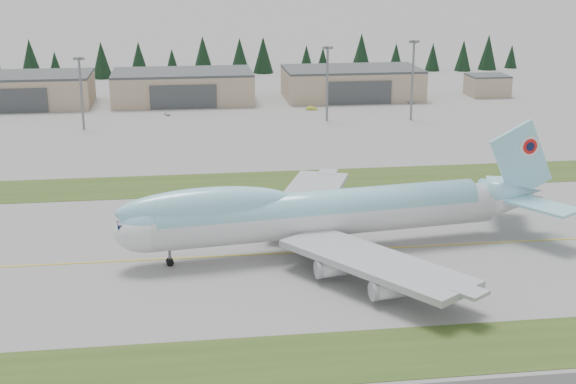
{
  "coord_description": "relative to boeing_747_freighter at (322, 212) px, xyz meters",
  "views": [
    {
      "loc": [
        -16.19,
        -129.84,
        50.69
      ],
      "look_at": [
        2.93,
        10.39,
        8.0
      ],
      "focal_mm": 50.0,
      "sensor_mm": 36.0,
      "label": 1
    }
  ],
  "objects": [
    {
      "name": "grass_strip_near",
      "position": [
        -7.54,
        -38.47,
        -7.07
      ],
      "size": [
        400.0,
        14.0,
        0.08
      ],
      "primitive_type": "cube",
      "color": "#31491A",
      "rests_on": "ground"
    },
    {
      "name": "taxiway_line_main",
      "position": [
        -7.54,
        -0.47,
        -7.07
      ],
      "size": [
        400.0,
        0.4,
        0.02
      ],
      "primitive_type": "cube",
      "color": "gold",
      "rests_on": "ground"
    },
    {
      "name": "grass_strip_far",
      "position": [
        -7.54,
        44.53,
        -7.07
      ],
      "size": [
        400.0,
        18.0,
        0.08
      ],
      "primitive_type": "cube",
      "color": "#31491A",
      "rests_on": "ground"
    },
    {
      "name": "hangar_right",
      "position": [
        37.46,
        149.43,
        -1.68
      ],
      "size": [
        48.0,
        26.6,
        10.8
      ],
      "color": "tan",
      "rests_on": "ground"
    },
    {
      "name": "conifer_belt",
      "position": [
        -13.95,
        211.0,
        0.37
      ],
      "size": [
        272.12,
        15.7,
        16.82
      ],
      "color": "black",
      "rests_on": "ground"
    },
    {
      "name": "hangar_left",
      "position": [
        -77.54,
        149.43,
        -1.68
      ],
      "size": [
        48.0,
        26.6,
        10.8
      ],
      "color": "tan",
      "rests_on": "ground"
    },
    {
      "name": "ground",
      "position": [
        -7.54,
        -0.47,
        -7.07
      ],
      "size": [
        7000.0,
        7000.0,
        0.0
      ],
      "primitive_type": "plane",
      "color": "gray",
      "rests_on": "ground"
    },
    {
      "name": "boeing_747_freighter",
      "position": [
        0.0,
        0.0,
        0.0
      ],
      "size": [
        81.65,
        69.71,
        21.43
      ],
      "rotation": [
        0.0,
        0.0,
        0.13
      ],
      "color": "silver",
      "rests_on": "ground"
    },
    {
      "name": "service_vehicle_c",
      "position": [
        55.91,
        136.3,
        -7.07
      ],
      "size": [
        3.36,
        4.61,
        1.24
      ],
      "primitive_type": "imported",
      "rotation": [
        0.0,
        0.0,
        -0.43
      ],
      "color": "silver",
      "rests_on": "ground"
    },
    {
      "name": "control_shed",
      "position": [
        87.46,
        147.53,
        -3.27
      ],
      "size": [
        14.0,
        12.0,
        7.6
      ],
      "color": "tan",
      "rests_on": "ground"
    },
    {
      "name": "hangar_center",
      "position": [
        -22.54,
        149.43,
        -1.68
      ],
      "size": [
        48.0,
        26.6,
        10.8
      ],
      "color": "tan",
      "rests_on": "ground"
    },
    {
      "name": "service_vehicle_a",
      "position": [
        -27.98,
        126.32,
        -7.07
      ],
      "size": [
        2.02,
        3.32,
        1.06
      ],
      "primitive_type": "imported",
      "rotation": [
        0.0,
        0.0,
        0.27
      ],
      "color": "silver",
      "rests_on": "ground"
    },
    {
      "name": "floodlight_masts",
      "position": [
        -19.22,
        108.86,
        8.78
      ],
      "size": [
        150.66,
        6.94,
        24.6
      ],
      "color": "slate",
      "rests_on": "ground"
    },
    {
      "name": "service_vehicle_b",
      "position": [
        19.56,
        128.7,
        -7.07
      ],
      "size": [
        4.03,
        2.06,
        1.27
      ],
      "primitive_type": "imported",
      "rotation": [
        0.0,
        0.0,
        1.38
      ],
      "color": "gold",
      "rests_on": "ground"
    }
  ]
}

